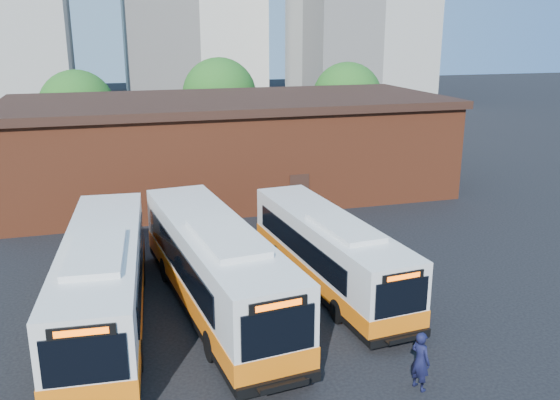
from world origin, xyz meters
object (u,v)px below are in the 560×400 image
object	(u,v)px
bus_mideast	(328,254)
transit_worker	(420,361)
bus_west	(104,284)
bus_midwest	(215,270)

from	to	relation	value
bus_mideast	transit_worker	xyz separation A→B (m)	(0.01, -7.96, -0.51)
bus_west	transit_worker	world-z (taller)	bus_west
bus_west	bus_midwest	size ratio (longest dim) A/B	0.98
transit_worker	bus_west	bearing A→B (deg)	33.78
bus_west	bus_mideast	bearing A→B (deg)	9.99
bus_midwest	transit_worker	distance (m)	8.75
bus_midwest	bus_mideast	size ratio (longest dim) A/B	1.13
bus_west	bus_mideast	xyz separation A→B (m)	(9.23, 0.90, -0.16)
bus_midwest	bus_mideast	bearing A→B (deg)	2.92
bus_mideast	transit_worker	size ratio (longest dim) A/B	6.25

